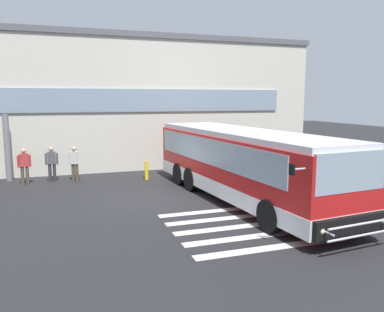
{
  "coord_description": "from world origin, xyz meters",
  "views": [
    {
      "loc": [
        -3.1,
        -14.45,
        3.87
      ],
      "look_at": [
        2.01,
        0.67,
        1.5
      ],
      "focal_mm": 35.98,
      "sensor_mm": 36.0,
      "label": 1
    }
  ],
  "objects_px": {
    "entry_support_column": "(7,148)",
    "safety_bollard_yellow": "(147,170)",
    "bus_main_foreground": "(242,166)",
    "passenger_near_column": "(24,165)",
    "passenger_at_curb_edge": "(75,162)",
    "passenger_by_doorway": "(52,161)"
  },
  "relations": [
    {
      "from": "bus_main_foreground",
      "to": "passenger_by_doorway",
      "type": "relative_size",
      "value": 6.79
    },
    {
      "from": "entry_support_column",
      "to": "passenger_at_curb_edge",
      "type": "xyz_separation_m",
      "value": [
        2.98,
        -1.17,
        -0.66
      ]
    },
    {
      "from": "entry_support_column",
      "to": "passenger_by_doorway",
      "type": "bearing_deg",
      "value": -23.59
    },
    {
      "from": "entry_support_column",
      "to": "bus_main_foreground",
      "type": "bearing_deg",
      "value": -36.98
    },
    {
      "from": "passenger_near_column",
      "to": "safety_bollard_yellow",
      "type": "bearing_deg",
      "value": -6.45
    },
    {
      "from": "passenger_by_doorway",
      "to": "passenger_at_curb_edge",
      "type": "bearing_deg",
      "value": -16.94
    },
    {
      "from": "passenger_by_doorway",
      "to": "safety_bollard_yellow",
      "type": "height_order",
      "value": "passenger_by_doorway"
    },
    {
      "from": "entry_support_column",
      "to": "safety_bollard_yellow",
      "type": "xyz_separation_m",
      "value": [
        6.28,
        -1.8,
        -1.14
      ]
    },
    {
      "from": "bus_main_foreground",
      "to": "safety_bollard_yellow",
      "type": "relative_size",
      "value": 12.64
    },
    {
      "from": "passenger_near_column",
      "to": "passenger_by_doorway",
      "type": "relative_size",
      "value": 1.0
    },
    {
      "from": "entry_support_column",
      "to": "safety_bollard_yellow",
      "type": "relative_size",
      "value": 3.53
    },
    {
      "from": "passenger_at_curb_edge",
      "to": "safety_bollard_yellow",
      "type": "relative_size",
      "value": 1.86
    },
    {
      "from": "entry_support_column",
      "to": "passenger_near_column",
      "type": "xyz_separation_m",
      "value": [
        0.8,
        -1.18,
        -0.66
      ]
    },
    {
      "from": "passenger_at_curb_edge",
      "to": "safety_bollard_yellow",
      "type": "distance_m",
      "value": 3.39
    },
    {
      "from": "bus_main_foreground",
      "to": "passenger_at_curb_edge",
      "type": "xyz_separation_m",
      "value": [
        -5.98,
        5.58,
        -0.4
      ]
    },
    {
      "from": "entry_support_column",
      "to": "passenger_by_doorway",
      "type": "height_order",
      "value": "entry_support_column"
    },
    {
      "from": "entry_support_column",
      "to": "bus_main_foreground",
      "type": "height_order",
      "value": "entry_support_column"
    },
    {
      "from": "entry_support_column",
      "to": "passenger_near_column",
      "type": "height_order",
      "value": "entry_support_column"
    },
    {
      "from": "entry_support_column",
      "to": "safety_bollard_yellow",
      "type": "height_order",
      "value": "entry_support_column"
    },
    {
      "from": "safety_bollard_yellow",
      "to": "passenger_at_curb_edge",
      "type": "bearing_deg",
      "value": 169.15
    },
    {
      "from": "bus_main_foreground",
      "to": "passenger_at_curb_edge",
      "type": "relative_size",
      "value": 6.79
    },
    {
      "from": "safety_bollard_yellow",
      "to": "bus_main_foreground",
      "type": "bearing_deg",
      "value": -61.55
    }
  ]
}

